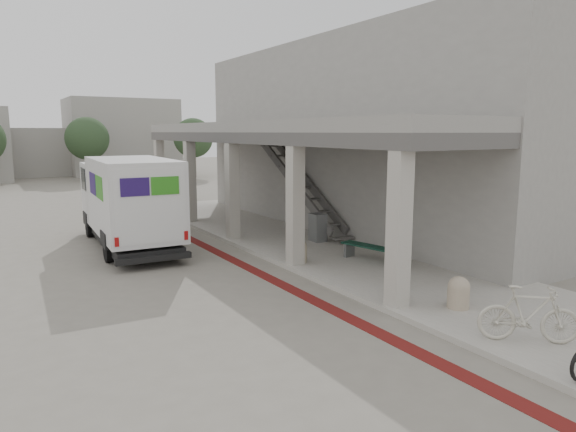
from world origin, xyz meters
TOP-DOWN VIEW (x-y plane):
  - ground at (0.00, 0.00)m, footprint 120.00×120.00m
  - bike_lane_stripe at (1.00, 2.00)m, footprint 0.35×40.00m
  - sidewalk at (4.00, 0.00)m, footprint 4.40×28.00m
  - transit_building at (6.83, 4.50)m, footprint 7.60×17.00m
  - distant_backdrop at (-2.84, 35.89)m, footprint 28.00×10.00m
  - tree_mid at (2.00, 30.00)m, footprint 3.20×3.20m
  - tree_right at (10.00, 29.00)m, footprint 3.20×3.20m
  - fedex_truck at (-1.10, 5.55)m, footprint 2.44×6.86m
  - bench at (4.05, -0.38)m, footprint 0.81×1.92m
  - bollard_near at (3.09, -4.26)m, footprint 0.44×0.44m
  - bollard_far at (2.27, 0.57)m, footprint 0.44×0.44m
  - utility_cabinet at (4.30, 2.63)m, footprint 0.44×0.57m
  - bicycle_cream at (2.72, -6.07)m, footprint 1.56×1.46m

SIDE VIEW (x-z plane):
  - ground at x=0.00m, z-range 0.00..0.00m
  - bike_lane_stripe at x=1.00m, z-range 0.00..0.01m
  - sidewalk at x=4.00m, z-range 0.00..0.12m
  - bench at x=4.05m, z-range 0.22..0.66m
  - bollard_far at x=2.27m, z-range 0.12..0.79m
  - bollard_near at x=3.09m, z-range 0.12..0.79m
  - utility_cabinet at x=4.30m, z-range 0.12..1.03m
  - bicycle_cream at x=2.72m, z-range 0.12..1.12m
  - fedex_truck at x=-1.10m, z-range 0.09..2.98m
  - distant_backdrop at x=-2.84m, z-range -0.55..5.95m
  - tree_mid at x=2.00m, z-range 0.78..5.58m
  - tree_right at x=10.00m, z-range 0.78..5.58m
  - transit_building at x=6.83m, z-range -0.10..6.90m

